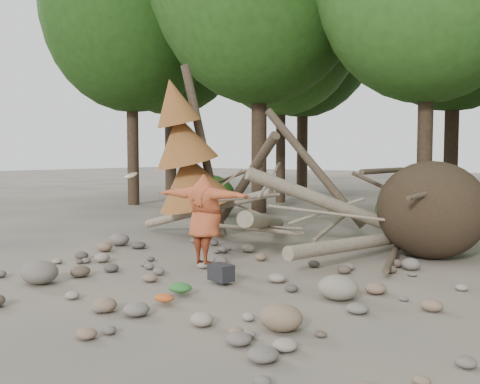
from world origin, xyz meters
The scene contains 13 objects.
ground centered at (0.00, 0.00, 0.00)m, with size 120.00×120.00×0.00m, color #514C44.
deadfall_pile centered at (2.02, 4.24, 0.95)m, with size 8.55×5.24×3.30m.
dead_conifer centered at (-3.12, 3.37, 2.11)m, with size 2.06×2.16×4.35m.
bush_left centered at (-5.50, 7.20, 0.72)m, with size 1.80×1.80×1.44m, color #1F4712.
bush_mid centered at (0.80, 7.80, 0.56)m, with size 1.40×1.40×1.12m, color #295A1A.
frisbee_thrower centered at (-0.56, 0.95, 0.91)m, with size 2.72×0.87×1.70m.
backpack centered at (0.46, 0.11, 0.13)m, with size 0.40×0.27×0.27m, color black.
cloth_green centered at (0.39, -0.81, 0.07)m, with size 0.38×0.32×0.14m, color #286227.
cloth_orange centered at (0.55, -1.32, 0.05)m, with size 0.30×0.25×0.11m, color #A7491C.
boulder_front_left centered at (-1.96, -1.59, 0.19)m, with size 0.63×0.57×0.38m, color #686057.
boulder_front_right centered at (2.44, -1.30, 0.16)m, with size 0.53×0.48×0.32m, color #756049.
boulder_mid_right centered at (2.41, 0.35, 0.18)m, with size 0.60×0.54×0.36m, color gray.
boulder_mid_left centered at (-3.70, 1.67, 0.15)m, with size 0.49×0.44×0.29m, color #685E58.
Camera 1 is at (5.67, -6.68, 2.10)m, focal length 40.00 mm.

